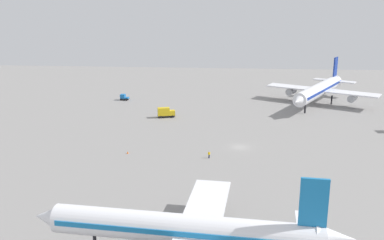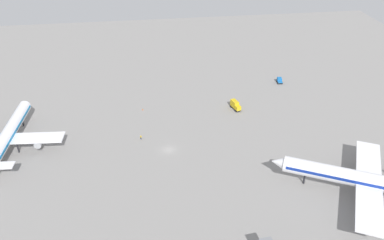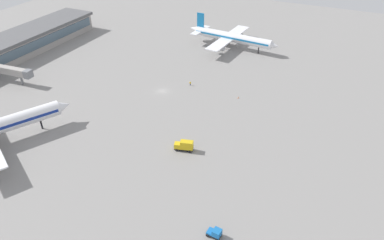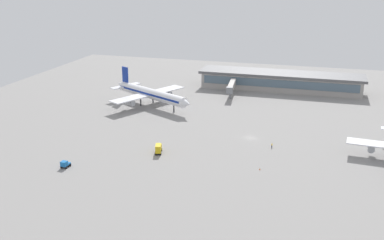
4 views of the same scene
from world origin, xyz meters
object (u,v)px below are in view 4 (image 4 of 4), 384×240
object	(u,v)px
baggage_tug	(65,164)
safety_cone_near_gate	(260,169)
airplane_taxiing	(151,94)
ground_crew_worker	(272,145)
catering_truck	(158,148)

from	to	relation	value
baggage_tug	safety_cone_near_gate	size ratio (longest dim) A/B	5.59
airplane_taxiing	ground_crew_worker	xyz separation A→B (m)	(-61.47, 37.90, -4.87)
catering_truck	ground_crew_worker	distance (m)	40.98
airplane_taxiing	safety_cone_near_gate	world-z (taller)	airplane_taxiing
ground_crew_worker	safety_cone_near_gate	size ratio (longest dim) A/B	2.78
safety_cone_near_gate	ground_crew_worker	bearing A→B (deg)	-93.83
catering_truck	safety_cone_near_gate	distance (m)	36.50
catering_truck	baggage_tug	bearing A→B (deg)	113.06
catering_truck	baggage_tug	xyz separation A→B (m)	(24.89, 20.17, -0.54)
ground_crew_worker	safety_cone_near_gate	bearing A→B (deg)	-121.46
ground_crew_worker	safety_cone_near_gate	xyz separation A→B (m)	(1.37, 20.51, -0.55)
catering_truck	baggage_tug	distance (m)	32.04
baggage_tug	ground_crew_worker	size ratio (longest dim) A/B	2.01
airplane_taxiing	baggage_tug	size ratio (longest dim) A/B	14.17
airplane_taxiing	catering_truck	world-z (taller)	airplane_taxiing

